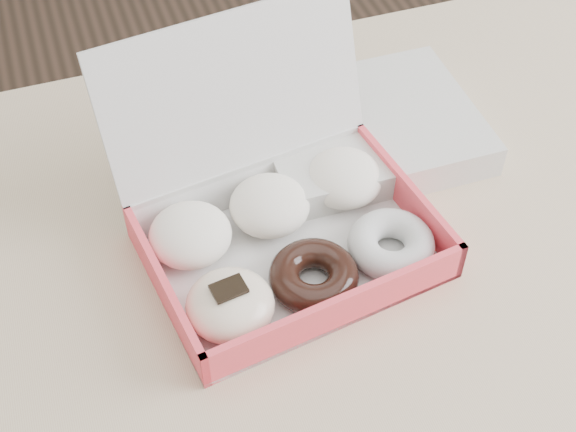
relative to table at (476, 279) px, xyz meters
name	(u,v)px	position (x,y,z in m)	size (l,w,h in m)	color
table	(476,279)	(0.00, 0.00, 0.00)	(1.20, 0.80, 0.75)	tan
donut_box	(281,225)	(-0.21, 0.05, 0.11)	(0.31, 0.29, 0.20)	silver
newspapers	(366,130)	(-0.07, 0.17, 0.10)	(0.25, 0.20, 0.04)	silver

